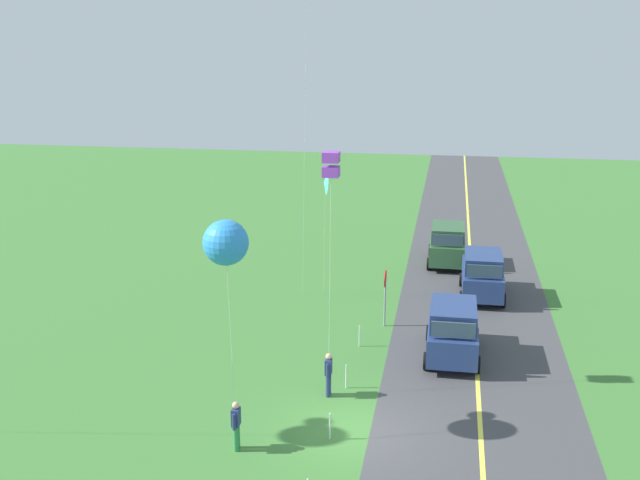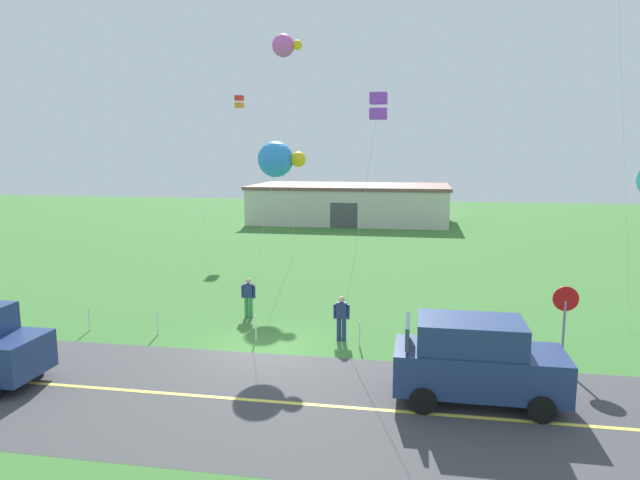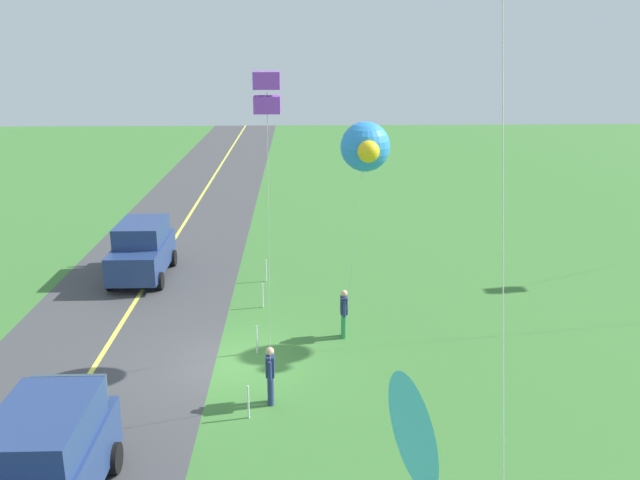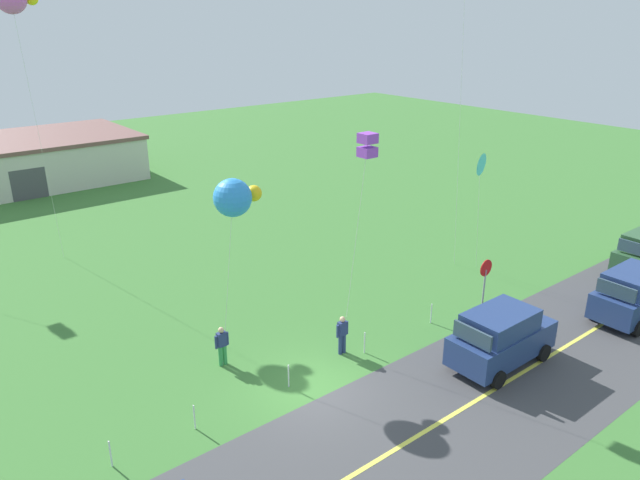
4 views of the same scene
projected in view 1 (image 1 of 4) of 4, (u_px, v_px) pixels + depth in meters
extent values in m
cube|color=#3D7533|center=(354.00, 432.00, 24.35)|extent=(120.00, 120.00, 0.10)
cube|color=#424244|center=(481.00, 442.00, 23.67)|extent=(120.00, 7.00, 0.00)
cube|color=#E5E04C|center=(481.00, 442.00, 23.67)|extent=(120.00, 0.16, 0.00)
cube|color=navy|center=(452.00, 335.00, 29.81)|extent=(4.40, 1.90, 1.10)
cube|color=navy|center=(454.00, 315.00, 29.33)|extent=(2.73, 1.75, 0.80)
cube|color=#334756|center=(454.00, 305.00, 30.36)|extent=(0.10, 1.62, 0.64)
cube|color=#334756|center=(453.00, 330.00, 27.79)|extent=(0.10, 1.62, 0.60)
cylinder|color=black|center=(429.00, 333.00, 31.48)|extent=(0.68, 0.22, 0.68)
cylinder|color=black|center=(475.00, 336.00, 31.16)|extent=(0.68, 0.22, 0.68)
cylinder|color=black|center=(426.00, 361.00, 28.76)|extent=(0.68, 0.22, 0.68)
cylinder|color=black|center=(477.00, 365.00, 28.44)|extent=(0.68, 0.22, 0.68)
cube|color=navy|center=(482.00, 279.00, 36.78)|extent=(4.40, 1.90, 1.10)
cube|color=navy|center=(483.00, 261.00, 36.29)|extent=(2.73, 1.75, 0.80)
cube|color=#334756|center=(483.00, 255.00, 37.33)|extent=(0.10, 1.62, 0.64)
cube|color=#334756|center=(484.00, 271.00, 34.75)|extent=(0.10, 1.62, 0.60)
cylinder|color=black|center=(462.00, 279.00, 38.44)|extent=(0.68, 0.22, 0.68)
cylinder|color=black|center=(500.00, 281.00, 38.12)|extent=(0.68, 0.22, 0.68)
cylinder|color=black|center=(462.00, 298.00, 35.72)|extent=(0.68, 0.22, 0.68)
cylinder|color=black|center=(503.00, 300.00, 35.40)|extent=(0.68, 0.22, 0.68)
cube|color=#2D5633|center=(447.00, 248.00, 42.15)|extent=(4.40, 1.90, 1.10)
cube|color=#2D5633|center=(448.00, 233.00, 41.66)|extent=(2.73, 1.75, 0.80)
cube|color=#334756|center=(448.00, 228.00, 42.70)|extent=(0.10, 1.62, 0.64)
cube|color=#334756|center=(448.00, 240.00, 40.12)|extent=(0.10, 1.62, 0.60)
cylinder|color=black|center=(431.00, 250.00, 43.81)|extent=(0.68, 0.22, 0.68)
cylinder|color=black|center=(464.00, 251.00, 43.49)|extent=(0.68, 0.22, 0.68)
cylinder|color=black|center=(429.00, 264.00, 41.09)|extent=(0.68, 0.22, 0.68)
cylinder|color=black|center=(464.00, 266.00, 40.77)|extent=(0.68, 0.22, 0.68)
cylinder|color=gray|center=(385.00, 303.00, 32.92)|extent=(0.08, 0.08, 2.10)
cylinder|color=red|center=(385.00, 279.00, 32.62)|extent=(0.76, 0.04, 0.76)
cylinder|color=white|center=(385.00, 279.00, 32.63)|extent=(0.62, 0.01, 0.62)
cylinder|color=navy|center=(328.00, 386.00, 26.54)|extent=(0.16, 0.16, 0.82)
cylinder|color=navy|center=(329.00, 384.00, 26.71)|extent=(0.16, 0.16, 0.82)
cube|color=navy|center=(329.00, 367.00, 26.45)|extent=(0.36, 0.22, 0.56)
cylinder|color=navy|center=(327.00, 371.00, 26.23)|extent=(0.10, 0.10, 0.52)
cylinder|color=navy|center=(330.00, 365.00, 26.69)|extent=(0.10, 0.10, 0.52)
sphere|color=#D8AD84|center=(329.00, 356.00, 26.35)|extent=(0.22, 0.22, 0.22)
cylinder|color=#338C4C|center=(236.00, 439.00, 23.05)|extent=(0.16, 0.16, 0.82)
cylinder|color=#338C4C|center=(237.00, 436.00, 23.22)|extent=(0.16, 0.16, 0.82)
cube|color=navy|center=(236.00, 417.00, 22.96)|extent=(0.36, 0.22, 0.56)
cylinder|color=navy|center=(234.00, 422.00, 22.74)|extent=(0.10, 0.10, 0.52)
cylinder|color=navy|center=(238.00, 415.00, 23.20)|extent=(0.10, 0.10, 0.52)
sphere|color=#D8AD84|center=(236.00, 405.00, 22.86)|extent=(0.22, 0.22, 0.22)
cylinder|color=silver|center=(330.00, 282.00, 26.25)|extent=(1.18, 0.14, 8.06)
cube|color=purple|center=(331.00, 157.00, 25.71)|extent=(0.56, 0.56, 0.36)
cube|color=purple|center=(331.00, 172.00, 25.84)|extent=(0.56, 0.56, 0.36)
cylinder|color=silver|center=(231.00, 347.00, 22.97)|extent=(1.08, 0.49, 6.29)
sphere|color=#2D8CE5|center=(226.00, 243.00, 22.70)|extent=(1.40, 1.40, 1.40)
sphere|color=yellow|center=(234.00, 235.00, 23.56)|extent=(0.60, 0.60, 0.60)
cylinder|color=silver|center=(304.00, 149.00, 34.37)|extent=(1.82, 0.65, 14.68)
cylinder|color=silver|center=(324.00, 239.00, 36.47)|extent=(0.84, 0.24, 5.67)
cone|color=#4CD8D8|center=(325.00, 183.00, 35.32)|extent=(1.12, 0.52, 1.11)
cylinder|color=silver|center=(330.00, 426.00, 23.71)|extent=(0.05, 0.05, 0.90)
cylinder|color=silver|center=(346.00, 376.00, 27.19)|extent=(0.05, 0.05, 0.90)
cylinder|color=silver|center=(359.00, 336.00, 30.87)|extent=(0.05, 0.05, 0.90)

